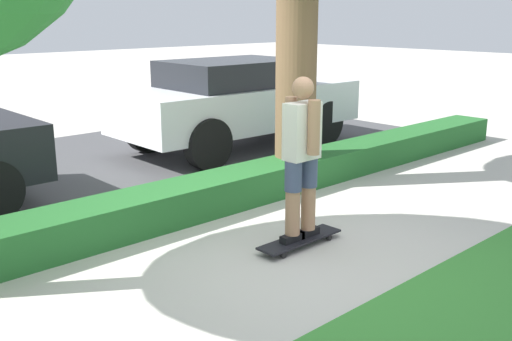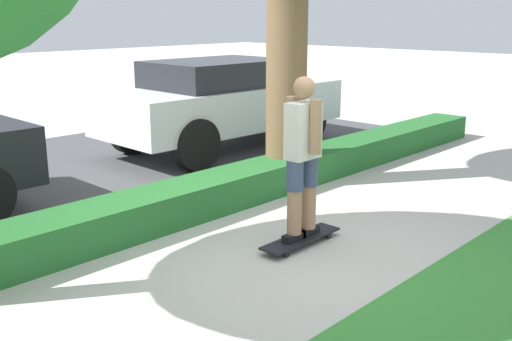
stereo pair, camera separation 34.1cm
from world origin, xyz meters
TOP-DOWN VIEW (x-y plane):
  - ground_plane at (0.00, 0.00)m, footprint 60.00×60.00m
  - street_asphalt at (0.00, 4.20)m, footprint 12.70×5.00m
  - hedge_row at (0.00, 1.60)m, footprint 12.70×0.60m
  - skateboard at (0.28, 0.16)m, footprint 0.95×0.24m
  - skater_person at (0.28, 0.16)m, footprint 0.48×0.40m
  - parked_car_middle at (2.71, 3.83)m, footprint 4.14×1.80m

SIDE VIEW (x-z plane):
  - ground_plane at x=0.00m, z-range 0.00..0.00m
  - street_asphalt at x=0.00m, z-range 0.00..0.01m
  - skateboard at x=0.28m, z-range 0.03..0.11m
  - hedge_row at x=0.00m, z-range 0.00..0.38m
  - parked_car_middle at x=2.71m, z-range 0.07..1.52m
  - skater_person at x=0.28m, z-range 0.13..1.68m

